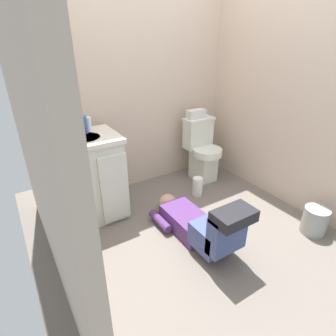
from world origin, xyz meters
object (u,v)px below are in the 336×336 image
object	(u,v)px
tissue_box	(196,114)
trash_can	(315,221)
person_plumber	(199,224)
vanity_cabinet	(90,177)
faucet	(78,127)
bottle_pink	(72,125)
toilet	(202,150)
bottle_blue	(84,125)
bottle_green	(67,128)
bottle_white	(88,124)
paper_towel_roll	(197,187)
soap_dispenser	(56,129)

from	to	relation	value
tissue_box	trash_can	size ratio (longest dim) A/B	0.88
tissue_box	person_plumber	bearing A→B (deg)	-124.96
vanity_cabinet	tissue_box	bearing A→B (deg)	6.35
faucet	trash_can	world-z (taller)	faucet
person_plumber	bottle_pink	xyz separation A→B (m)	(-0.69, 1.02, 0.71)
toilet	trash_can	size ratio (longest dim) A/B	3.00
bottle_pink	bottle_blue	size ratio (longest dim) A/B	0.87
toilet	person_plumber	bearing A→B (deg)	-129.24
faucet	trash_can	distance (m)	2.30
toilet	trash_can	xyz separation A→B (m)	(0.20, -1.39, -0.24)
toilet	bottle_green	world-z (taller)	bottle_green
bottle_green	bottle_pink	world-z (taller)	bottle_green
bottle_pink	bottle_blue	distance (m)	0.12
toilet	person_plumber	xyz separation A→B (m)	(-0.75, -0.92, -0.19)
bottle_white	faucet	bearing A→B (deg)	175.30
person_plumber	bottle_pink	size ratio (longest dim) A/B	7.75
paper_towel_roll	trash_can	bearing A→B (deg)	-65.07
faucet	person_plumber	size ratio (longest dim) A/B	0.09
bottle_pink	paper_towel_roll	bearing A→B (deg)	-20.28
trash_can	bottle_white	bearing A→B (deg)	135.71
tissue_box	bottle_white	xyz separation A→B (m)	(-1.26, -0.01, 0.09)
toilet	person_plumber	distance (m)	1.21
faucet	tissue_box	world-z (taller)	faucet
vanity_cabinet	faucet	bearing A→B (deg)	91.31
trash_can	paper_towel_roll	distance (m)	1.18
soap_dispenser	bottle_blue	size ratio (longest dim) A/B	1.06
vanity_cabinet	bottle_blue	bearing A→B (deg)	63.85
bottle_blue	soap_dispenser	bearing A→B (deg)	170.69
vanity_cabinet	tissue_box	size ratio (longest dim) A/B	3.73
person_plumber	vanity_cabinet	bearing A→B (deg)	126.76
trash_can	bottle_blue	bearing A→B (deg)	137.60
tissue_box	bottle_pink	world-z (taller)	bottle_pink
faucet	trash_can	xyz separation A→B (m)	(1.60, -1.47, -0.75)
tissue_box	trash_can	distance (m)	1.64
person_plumber	soap_dispenser	bearing A→B (deg)	130.28
toilet	bottle_white	bearing A→B (deg)	176.56
soap_dispenser	bottle_green	distance (m)	0.10
trash_can	paper_towel_roll	xyz separation A→B (m)	(-0.50, 1.07, -0.02)
tissue_box	trash_can	world-z (taller)	tissue_box
bottle_white	paper_towel_roll	world-z (taller)	bottle_white
faucet	trash_can	size ratio (longest dim) A/B	0.40
paper_towel_roll	soap_dispenser	bearing A→B (deg)	163.36
vanity_cabinet	soap_dispenser	size ratio (longest dim) A/B	4.94
faucet	bottle_green	size ratio (longest dim) A/B	0.62
soap_dispenser	tissue_box	bearing A→B (deg)	0.91
bottle_pink	bottle_blue	bearing A→B (deg)	-40.13
vanity_cabinet	soap_dispenser	xyz separation A→B (m)	(-0.19, 0.13, 0.47)
person_plumber	bottle_blue	bearing A→B (deg)	122.33
bottle_white	trash_can	xyz separation A→B (m)	(1.50, -1.47, -0.76)
bottle_green	paper_towel_roll	world-z (taller)	bottle_green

